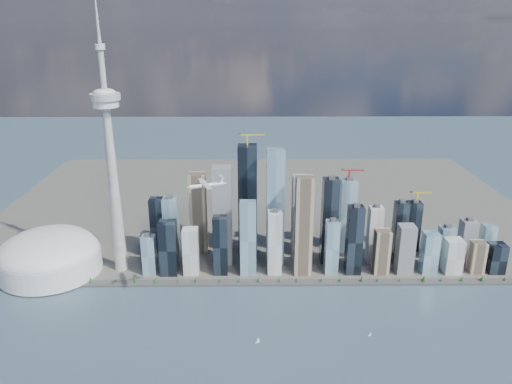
{
  "coord_description": "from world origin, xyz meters",
  "views": [
    {
      "loc": [
        -31.51,
        -610.7,
        490.7
      ],
      "look_at": [
        -23.6,
        260.0,
        186.58
      ],
      "focal_mm": 35.0,
      "sensor_mm": 36.0,
      "label": 1
    }
  ],
  "objects_px": {
    "needle_tower": "(111,159)",
    "sailboat_west": "(258,341)",
    "airplane": "(207,185)",
    "dome_stadium": "(50,255)",
    "sailboat_east": "(370,334)"
  },
  "relations": [
    {
      "from": "needle_tower",
      "to": "airplane",
      "type": "bearing_deg",
      "value": -40.63
    },
    {
      "from": "needle_tower",
      "to": "sailboat_east",
      "type": "relative_size",
      "value": 67.74
    },
    {
      "from": "sailboat_east",
      "to": "dome_stadium",
      "type": "bearing_deg",
      "value": 153.22
    },
    {
      "from": "needle_tower",
      "to": "sailboat_west",
      "type": "distance_m",
      "value": 438.22
    },
    {
      "from": "dome_stadium",
      "to": "airplane",
      "type": "xyz_separation_m",
      "value": [
        336.99,
        -159.03,
        201.18
      ]
    },
    {
      "from": "needle_tower",
      "to": "dome_stadium",
      "type": "xyz_separation_m",
      "value": [
        -140.0,
        -10.0,
        -196.4
      ]
    },
    {
      "from": "needle_tower",
      "to": "sailboat_east",
      "type": "height_order",
      "value": "needle_tower"
    },
    {
      "from": "needle_tower",
      "to": "airplane",
      "type": "height_order",
      "value": "needle_tower"
    },
    {
      "from": "dome_stadium",
      "to": "airplane",
      "type": "height_order",
      "value": "airplane"
    },
    {
      "from": "needle_tower",
      "to": "sailboat_east",
      "type": "xyz_separation_m",
      "value": [
        461.19,
        -230.82,
        -233.23
      ]
    },
    {
      "from": "dome_stadium",
      "to": "sailboat_east",
      "type": "distance_m",
      "value": 641.52
    },
    {
      "from": "sailboat_west",
      "to": "sailboat_east",
      "type": "bearing_deg",
      "value": -19.22
    },
    {
      "from": "airplane",
      "to": "dome_stadium",
      "type": "bearing_deg",
      "value": 134.64
    },
    {
      "from": "needle_tower",
      "to": "airplane",
      "type": "relative_size",
      "value": 8.68
    },
    {
      "from": "dome_stadium",
      "to": "sailboat_west",
      "type": "height_order",
      "value": "dome_stadium"
    }
  ]
}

